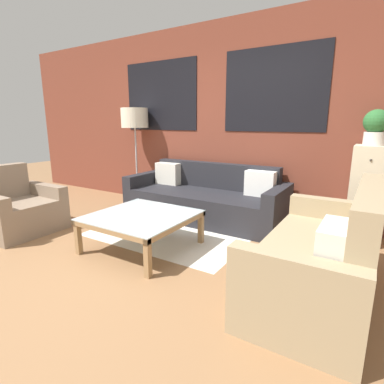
{
  "coord_description": "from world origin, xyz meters",
  "views": [
    {
      "loc": [
        2.23,
        -1.75,
        1.37
      ],
      "look_at": [
        0.37,
        1.26,
        0.55
      ],
      "focal_mm": 28.0,
      "sensor_mm": 36.0,
      "label": 1
    }
  ],
  "objects_px": {
    "floor_lamp": "(135,121)",
    "couch_dark": "(205,200)",
    "settee_vintage": "(322,259)",
    "drawer_cabinet": "(366,195)",
    "armchair_corner": "(19,210)",
    "coffee_table": "(142,219)",
    "potted_plant": "(376,126)"
  },
  "relations": [
    {
      "from": "coffee_table",
      "to": "floor_lamp",
      "type": "height_order",
      "value": "floor_lamp"
    },
    {
      "from": "coffee_table",
      "to": "potted_plant",
      "type": "bearing_deg",
      "value": 36.62
    },
    {
      "from": "couch_dark",
      "to": "settee_vintage",
      "type": "height_order",
      "value": "settee_vintage"
    },
    {
      "from": "coffee_table",
      "to": "floor_lamp",
      "type": "xyz_separation_m",
      "value": [
        -1.43,
        1.52,
        1.06
      ]
    },
    {
      "from": "couch_dark",
      "to": "coffee_table",
      "type": "height_order",
      "value": "couch_dark"
    },
    {
      "from": "armchair_corner",
      "to": "coffee_table",
      "type": "height_order",
      "value": "armchair_corner"
    },
    {
      "from": "armchair_corner",
      "to": "potted_plant",
      "type": "distance_m",
      "value": 4.38
    },
    {
      "from": "drawer_cabinet",
      "to": "settee_vintage",
      "type": "bearing_deg",
      "value": -98.63
    },
    {
      "from": "drawer_cabinet",
      "to": "armchair_corner",
      "type": "bearing_deg",
      "value": -152.74
    },
    {
      "from": "armchair_corner",
      "to": "coffee_table",
      "type": "xyz_separation_m",
      "value": [
        1.71,
        0.41,
        0.06
      ]
    },
    {
      "from": "armchair_corner",
      "to": "floor_lamp",
      "type": "height_order",
      "value": "floor_lamp"
    },
    {
      "from": "settee_vintage",
      "to": "potted_plant",
      "type": "relative_size",
      "value": 4.35
    },
    {
      "from": "floor_lamp",
      "to": "couch_dark",
      "type": "bearing_deg",
      "value": -7.59
    },
    {
      "from": "drawer_cabinet",
      "to": "couch_dark",
      "type": "bearing_deg",
      "value": -174.08
    },
    {
      "from": "armchair_corner",
      "to": "floor_lamp",
      "type": "xyz_separation_m",
      "value": [
        0.28,
        1.93,
        1.13
      ]
    },
    {
      "from": "armchair_corner",
      "to": "couch_dark",
      "type": "bearing_deg",
      "value": 44.62
    },
    {
      "from": "armchair_corner",
      "to": "floor_lamp",
      "type": "bearing_deg",
      "value": 81.76
    },
    {
      "from": "settee_vintage",
      "to": "armchair_corner",
      "type": "height_order",
      "value": "settee_vintage"
    },
    {
      "from": "floor_lamp",
      "to": "potted_plant",
      "type": "bearing_deg",
      "value": 0.2
    },
    {
      "from": "floor_lamp",
      "to": "coffee_table",
      "type": "bearing_deg",
      "value": -46.8
    },
    {
      "from": "couch_dark",
      "to": "floor_lamp",
      "type": "distance_m",
      "value": 1.87
    },
    {
      "from": "couch_dark",
      "to": "drawer_cabinet",
      "type": "relative_size",
      "value": 2.06
    },
    {
      "from": "settee_vintage",
      "to": "armchair_corner",
      "type": "relative_size",
      "value": 1.97
    },
    {
      "from": "settee_vintage",
      "to": "drawer_cabinet",
      "type": "xyz_separation_m",
      "value": [
        0.22,
        1.48,
        0.25
      ]
    },
    {
      "from": "armchair_corner",
      "to": "potted_plant",
      "type": "bearing_deg",
      "value": 27.26
    },
    {
      "from": "potted_plant",
      "to": "drawer_cabinet",
      "type": "bearing_deg",
      "value": -90.0
    },
    {
      "from": "couch_dark",
      "to": "potted_plant",
      "type": "xyz_separation_m",
      "value": [
        2.02,
        0.21,
        1.06
      ]
    },
    {
      "from": "settee_vintage",
      "to": "floor_lamp",
      "type": "distance_m",
      "value": 3.75
    },
    {
      "from": "floor_lamp",
      "to": "drawer_cabinet",
      "type": "height_order",
      "value": "floor_lamp"
    },
    {
      "from": "armchair_corner",
      "to": "drawer_cabinet",
      "type": "distance_m",
      "value": 4.26
    },
    {
      "from": "coffee_table",
      "to": "potted_plant",
      "type": "xyz_separation_m",
      "value": [
        2.07,
        1.53,
        0.99
      ]
    },
    {
      "from": "drawer_cabinet",
      "to": "coffee_table",
      "type": "bearing_deg",
      "value": -143.38
    }
  ]
}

